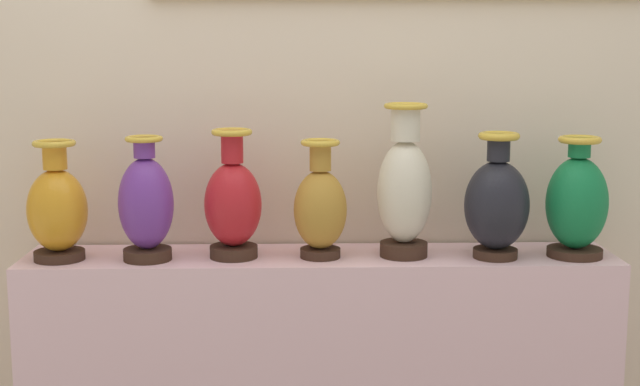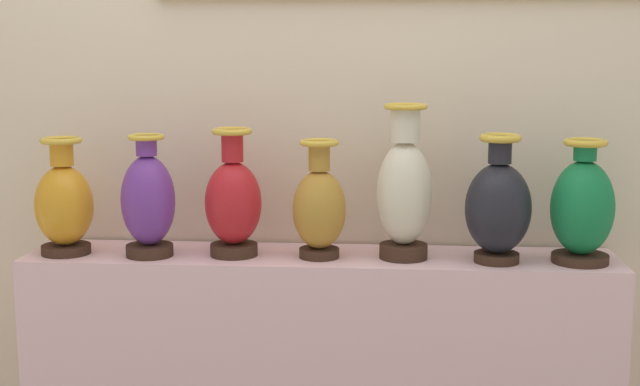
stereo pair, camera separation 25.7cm
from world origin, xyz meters
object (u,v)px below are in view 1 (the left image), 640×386
Objects in this scene: vase_onyx at (497,204)px; vase_emerald at (577,203)px; vase_ochre at (322,207)px; vase_violet at (146,205)px; vase_crimson at (233,204)px; vase_amber at (57,209)px; vase_ivory at (404,190)px.

vase_emerald is at bearing 2.45° from vase_onyx.
vase_ochre is 0.50m from vase_onyx.
vase_violet is 1.01× the size of vase_emerald.
vase_crimson is at bearing 179.15° from vase_emerald.
vase_emerald is at bearing 0.43° from vase_violet.
vase_onyx is at bearing -2.13° from vase_ochre.
vase_violet is at bearing -177.95° from vase_ochre.
vase_crimson is at bearing 178.13° from vase_onyx.
vase_ochre is (0.75, 0.01, -0.00)m from vase_amber.
vase_emerald is at bearing -0.67° from vase_ochre.
vase_emerald is (0.23, 0.01, -0.00)m from vase_onyx.
vase_ivory is at bearing 2.07° from vase_ochre.
vase_ivory reaches higher than vase_emerald.
vase_violet is at bearing -177.95° from vase_ivory.
vase_ochre is at bearing -1.37° from vase_crimson.
vase_violet reaches higher than vase_ochre.
vase_violet is 0.95× the size of vase_crimson.
vase_emerald is (0.50, -0.02, -0.04)m from vase_ivory.
vase_ochre is 0.94× the size of vase_onyx.
vase_onyx is at bearing -177.55° from vase_emerald.
vase_ochre is 0.98× the size of vase_emerald.
vase_violet is 1.00m from vase_onyx.
vase_ochre is at bearing 0.69° from vase_amber.
vase_crimson is (0.50, 0.02, 0.01)m from vase_amber.
vase_ochre is 0.77× the size of vase_ivory.
vase_ivory is at bearing 2.05° from vase_violet.
vase_onyx is (1.25, -0.01, 0.01)m from vase_amber.
vase_crimson is 1.06× the size of vase_emerald.
vase_ivory reaches higher than vase_onyx.
vase_ochre is 0.73m from vase_emerald.
vase_crimson reaches higher than vase_onyx.
vase_onyx is 0.23m from vase_emerald.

